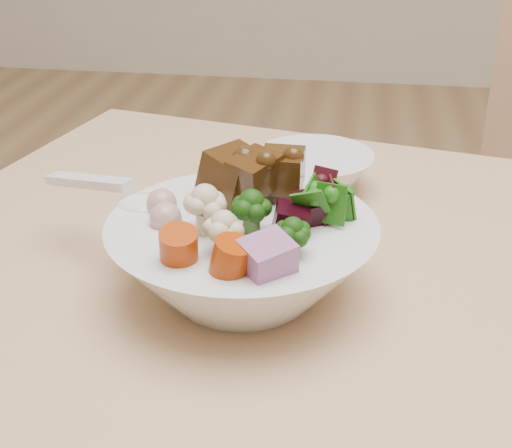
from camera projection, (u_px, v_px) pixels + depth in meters
The scene contains 3 objects.
food_bowl at pixel (245, 252), 0.63m from camera, with size 0.24×0.24×0.13m.
soup_spoon at pixel (130, 199), 0.66m from camera, with size 0.15×0.09×0.03m.
side_bowl at pixel (315, 172), 0.83m from camera, with size 0.14×0.14×0.05m, color white, non-canonical shape.
Camera 1 is at (-0.20, -0.62, 1.01)m, focal length 50.00 mm.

